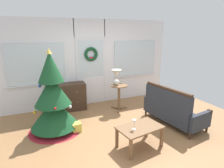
% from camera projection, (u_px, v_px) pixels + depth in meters
% --- Properties ---
extents(ground_plane, '(6.76, 6.76, 0.00)m').
position_uv_depth(ground_plane, '(120.00, 134.00, 4.16)').
color(ground_plane, '#996B42').
extents(back_wall_with_door, '(5.20, 0.19, 2.55)m').
position_uv_depth(back_wall_with_door, '(90.00, 63.00, 5.67)').
color(back_wall_with_door, white).
rests_on(back_wall_with_door, ground).
extents(christmas_tree, '(1.19, 1.19, 1.86)m').
position_uv_depth(christmas_tree, '(53.00, 102.00, 4.14)').
color(christmas_tree, '#4C331E').
rests_on(christmas_tree, ground).
extents(dresser_cabinet, '(0.92, 0.48, 0.78)m').
position_uv_depth(dresser_cabinet, '(70.00, 97.00, 5.36)').
color(dresser_cabinet, '#3D281C').
rests_on(dresser_cabinet, ground).
extents(settee_sofa, '(0.90, 1.58, 0.96)m').
position_uv_depth(settee_sofa, '(171.00, 109.00, 4.52)').
color(settee_sofa, '#3D281C').
rests_on(settee_sofa, ground).
extents(side_table, '(0.50, 0.48, 0.74)m').
position_uv_depth(side_table, '(119.00, 92.00, 5.33)').
color(side_table, brown).
rests_on(side_table, ground).
extents(table_lamp, '(0.28, 0.28, 0.44)m').
position_uv_depth(table_lamp, '(117.00, 75.00, 5.21)').
color(table_lamp, silver).
rests_on(table_lamp, side_table).
extents(coffee_table, '(0.91, 0.64, 0.43)m').
position_uv_depth(coffee_table, '(140.00, 130.00, 3.60)').
color(coffee_table, brown).
rests_on(coffee_table, ground).
extents(wine_glass, '(0.08, 0.08, 0.20)m').
position_uv_depth(wine_glass, '(134.00, 122.00, 3.45)').
color(wine_glass, silver).
rests_on(wine_glass, coffee_table).
extents(gift_box, '(0.20, 0.18, 0.20)m').
position_uv_depth(gift_box, '(77.00, 127.00, 4.25)').
color(gift_box, '#D8C64C').
rests_on(gift_box, ground).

